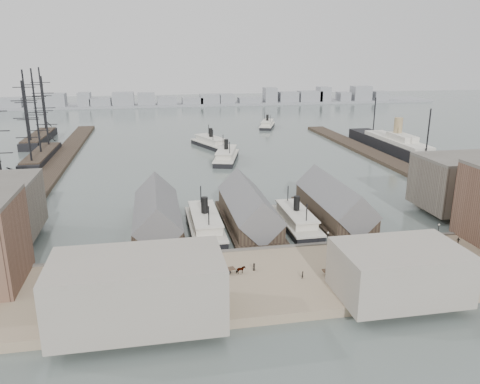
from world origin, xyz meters
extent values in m
plane|color=#505D5A|center=(0.00, 0.00, 0.00)|extent=(900.00, 900.00, 0.00)
cube|color=gray|center=(0.00, -20.00, 1.00)|extent=(180.00, 30.00, 2.00)
cube|color=#59544C|center=(0.00, -5.20, 1.15)|extent=(180.00, 1.20, 2.30)
cube|color=#2D231C|center=(-68.00, 100.00, 0.80)|extent=(10.00, 220.00, 1.60)
cube|color=#2D231C|center=(78.00, 90.00, 0.80)|extent=(10.00, 180.00, 1.60)
cube|color=#2D231C|center=(-26.00, 16.00, 0.60)|extent=(14.00, 42.00, 1.20)
cube|color=#2D231C|center=(-26.00, 17.00, 3.70)|extent=(12.00, 36.00, 5.00)
cube|color=#59595B|center=(-26.00, 17.00, 6.30)|extent=(12.60, 37.00, 12.60)
cube|color=#2D231C|center=(0.00, 16.00, 0.60)|extent=(14.00, 42.00, 1.20)
cube|color=#2D231C|center=(0.00, 17.00, 3.70)|extent=(12.00, 36.00, 5.00)
cube|color=#59595B|center=(0.00, 17.00, 6.30)|extent=(12.60, 37.00, 12.60)
cube|color=#2D231C|center=(26.00, 16.00, 0.60)|extent=(14.00, 42.00, 1.20)
cube|color=#2D231C|center=(26.00, 17.00, 3.70)|extent=(12.00, 36.00, 5.00)
cube|color=#59595B|center=(26.00, 17.00, 6.30)|extent=(12.60, 37.00, 12.60)
cube|color=#60564C|center=(68.00, 15.00, 9.50)|extent=(28.00, 20.00, 15.00)
cube|color=gray|center=(20.00, -32.00, 7.00)|extent=(24.00, 16.00, 10.00)
cube|color=gray|center=(-30.00, -32.00, 8.00)|extent=(30.00, 16.00, 12.00)
cylinder|color=black|center=(-45.00, -7.00, 3.80)|extent=(0.16, 0.16, 3.60)
sphere|color=beige|center=(-45.00, -7.00, 5.70)|extent=(0.44, 0.44, 0.44)
cylinder|color=black|center=(-15.00, -7.00, 3.80)|extent=(0.16, 0.16, 3.60)
sphere|color=beige|center=(-15.00, -7.00, 5.70)|extent=(0.44, 0.44, 0.44)
cylinder|color=black|center=(15.00, -7.00, 3.80)|extent=(0.16, 0.16, 3.60)
sphere|color=beige|center=(15.00, -7.00, 5.70)|extent=(0.44, 0.44, 0.44)
cylinder|color=black|center=(45.00, -7.00, 3.80)|extent=(0.16, 0.16, 3.60)
sphere|color=beige|center=(45.00, -7.00, 5.70)|extent=(0.44, 0.44, 0.44)
cube|color=gray|center=(0.00, 340.00, 1.00)|extent=(500.00, 40.00, 2.00)
cube|color=gray|center=(-145.16, 330.00, 5.14)|extent=(20.65, 14.00, 10.28)
cube|color=gray|center=(-123.57, 330.00, 3.62)|extent=(14.71, 14.00, 7.23)
cube|color=gray|center=(-107.98, 330.00, 6.62)|extent=(17.63, 14.00, 13.23)
cube|color=gray|center=(-83.49, 330.00, 6.79)|extent=(10.74, 14.00, 13.58)
cube|color=gray|center=(-69.86, 330.00, 4.32)|extent=(18.06, 14.00, 8.64)
cube|color=gray|center=(-49.92, 330.00, 6.64)|extent=(18.55, 14.00, 13.29)
cube|color=gray|center=(-29.70, 330.00, 6.24)|extent=(15.33, 14.00, 12.47)
cube|color=gray|center=(-11.29, 330.00, 4.36)|extent=(17.56, 14.00, 8.72)
cube|color=gray|center=(11.96, 330.00, 3.82)|extent=(18.76, 14.00, 7.63)
cube|color=gray|center=(27.85, 330.00, 5.17)|extent=(17.61, 14.00, 10.35)
cube|color=gray|center=(44.04, 330.00, 5.15)|extent=(13.38, 14.00, 10.30)
cube|color=gray|center=(65.61, 330.00, 3.38)|extent=(20.73, 14.00, 6.75)
cube|color=gray|center=(85.69, 330.00, 7.79)|extent=(11.51, 14.00, 15.57)
cube|color=gray|center=(103.47, 330.00, 5.63)|extent=(18.17, 14.00, 11.26)
cube|color=gray|center=(125.20, 330.00, 5.92)|extent=(21.81, 14.00, 11.83)
cube|color=gray|center=(139.05, 330.00, 7.75)|extent=(11.12, 14.00, 15.50)
cube|color=gray|center=(159.69, 330.00, 5.14)|extent=(10.90, 14.00, 10.29)
cube|color=gray|center=(177.90, 330.00, 7.86)|extent=(17.95, 14.00, 15.72)
cube|color=gray|center=(197.92, 330.00, 5.26)|extent=(14.21, 14.00, 10.51)
cube|color=black|center=(-13.00, 13.84, 0.95)|extent=(8.46, 29.62, 1.90)
cube|color=beige|center=(-13.00, 13.84, 2.33)|extent=(8.89, 29.62, 0.53)
cube|color=beige|center=(-13.00, 13.84, 3.81)|extent=(6.88, 21.16, 2.33)
cube|color=beige|center=(-13.00, 13.84, 5.29)|extent=(7.41, 23.27, 0.42)
cylinder|color=black|center=(-13.00, 13.84, 7.62)|extent=(1.90, 1.90, 4.76)
cylinder|color=black|center=(-13.00, 23.36, 7.41)|extent=(0.32, 0.32, 6.35)
cylinder|color=black|center=(-13.00, 4.32, 7.41)|extent=(0.32, 0.32, 6.35)
cube|color=black|center=(13.00, 12.48, 0.88)|extent=(7.79, 27.28, 1.75)
cube|color=beige|center=(13.00, 12.48, 2.14)|extent=(8.18, 27.28, 0.49)
cube|color=beige|center=(13.00, 12.48, 3.51)|extent=(6.33, 19.49, 2.14)
cube|color=beige|center=(13.00, 12.48, 4.87)|extent=(6.82, 21.43, 0.39)
cylinder|color=black|center=(13.00, 12.48, 7.01)|extent=(1.75, 1.75, 4.38)
cylinder|color=black|center=(13.00, 21.25, 6.82)|extent=(0.29, 0.29, 5.85)
cylinder|color=black|center=(13.00, 3.72, 6.82)|extent=(0.29, 0.29, 5.85)
cube|color=black|center=(6.70, 99.32, 0.96)|extent=(16.26, 31.11, 1.92)
cube|color=beige|center=(6.70, 99.32, 2.35)|extent=(16.67, 31.22, 0.53)
cube|color=beige|center=(6.70, 99.32, 3.85)|extent=(12.42, 22.45, 2.35)
cube|color=beige|center=(6.70, 99.32, 5.34)|extent=(13.51, 24.65, 0.43)
cylinder|color=black|center=(6.70, 99.32, 7.69)|extent=(1.92, 1.92, 4.81)
cylinder|color=black|center=(6.70, 108.93, 7.48)|extent=(0.32, 0.32, 6.41)
cylinder|color=black|center=(6.70, 89.70, 7.48)|extent=(0.32, 0.32, 6.41)
cube|color=black|center=(3.93, 133.02, 0.95)|extent=(18.76, 30.64, 1.90)
cube|color=beige|center=(3.93, 133.02, 2.33)|extent=(19.15, 30.79, 0.53)
cube|color=beige|center=(3.93, 133.02, 3.81)|extent=(14.17, 22.19, 2.33)
cube|color=beige|center=(3.93, 133.02, 5.29)|extent=(15.44, 24.35, 0.42)
cylinder|color=black|center=(3.93, 133.02, 7.61)|extent=(1.90, 1.90, 4.76)
cylinder|color=black|center=(3.93, 142.53, 7.40)|extent=(0.32, 0.32, 6.34)
cylinder|color=black|center=(3.93, 123.50, 7.40)|extent=(0.32, 0.32, 6.34)
cube|color=black|center=(48.73, 190.96, 0.82)|extent=(15.70, 26.40, 1.64)
cube|color=beige|center=(48.73, 190.96, 2.00)|extent=(16.04, 26.53, 0.45)
cube|color=beige|center=(48.73, 190.96, 3.27)|extent=(11.89, 19.11, 2.00)
cube|color=beige|center=(48.73, 190.96, 4.55)|extent=(12.95, 20.97, 0.36)
cylinder|color=black|center=(48.73, 190.96, 6.55)|extent=(1.64, 1.64, 4.09)
cylinder|color=black|center=(48.73, 199.14, 6.37)|extent=(0.27, 0.27, 5.46)
cylinder|color=black|center=(48.73, 182.77, 6.37)|extent=(0.27, 0.27, 5.46)
cube|color=black|center=(-76.65, 115.60, 1.81)|extent=(9.03, 52.16, 3.61)
cube|color=#2D231C|center=(-76.65, 115.60, 3.91)|extent=(8.53, 46.94, 0.60)
cylinder|color=black|center=(-76.65, 97.34, 20.06)|extent=(0.80, 0.80, 34.10)
cylinder|color=black|center=(-76.65, 115.60, 20.06)|extent=(0.80, 0.80, 34.10)
cylinder|color=black|center=(-76.65, 133.85, 20.06)|extent=(0.80, 0.80, 34.10)
cube|color=black|center=(-87.80, 164.90, 1.93)|extent=(9.67, 53.71, 3.87)
cube|color=#2D231C|center=(-87.80, 164.90, 4.19)|extent=(9.13, 48.34, 0.64)
cylinder|color=black|center=(-87.80, 146.10, 21.49)|extent=(0.86, 0.86, 36.53)
cylinder|color=black|center=(-87.80, 164.90, 21.49)|extent=(0.86, 0.86, 36.53)
cylinder|color=black|center=(-87.80, 183.70, 21.49)|extent=(0.86, 0.86, 36.53)
cube|color=black|center=(92.00, 101.19, 2.76)|extent=(11.95, 87.34, 5.52)
cube|color=beige|center=(92.00, 101.19, 6.44)|extent=(10.11, 50.56, 1.84)
cube|color=beige|center=(92.00, 96.59, 8.73)|extent=(7.35, 18.39, 2.76)
cylinder|color=tan|center=(92.00, 101.19, 12.87)|extent=(4.05, 4.05, 9.19)
cube|color=black|center=(38.02, -17.63, 2.42)|extent=(3.66, 10.10, 0.83)
cube|color=#2A3124|center=(38.02, -17.63, 4.18)|extent=(3.83, 10.63, 2.70)
cube|color=#59595B|center=(38.02, -17.63, 5.69)|extent=(4.09, 11.07, 0.31)
imported|color=black|center=(-45.85, -18.24, 2.72)|extent=(1.58, 1.48, 1.44)
cube|color=#3F2D21|center=(-48.34, -18.97, 2.90)|extent=(2.92, 2.17, 0.25)
cylinder|color=black|center=(-48.15, -19.64, 2.55)|extent=(1.08, 0.38, 1.10)
cylinder|color=black|center=(-48.54, -18.30, 2.55)|extent=(1.08, 0.38, 1.10)
imported|color=black|center=(-8.80, -17.36, 2.85)|extent=(2.16, 1.35, 1.70)
cube|color=#3F2D21|center=(-11.32, -16.76, 2.90)|extent=(2.88, 2.06, 0.25)
cylinder|color=black|center=(-11.49, -17.44, 2.55)|extent=(1.09, 0.33, 1.10)
cylinder|color=black|center=(-11.16, -16.08, 2.55)|extent=(1.09, 0.33, 1.10)
imported|color=black|center=(12.32, -21.50, 2.82)|extent=(1.40, 1.63, 1.64)
cube|color=#3F2D21|center=(9.72, -21.51, 2.90)|extent=(2.61, 1.51, 0.25)
cylinder|color=black|center=(9.72, -22.21, 2.55)|extent=(1.10, 0.08, 1.10)
cylinder|color=black|center=(9.72, -20.81, 2.55)|extent=(1.10, 0.08, 1.10)
imported|color=black|center=(-50.46, -14.56, 2.91)|extent=(0.81, 0.74, 1.82)
imported|color=black|center=(-34.05, -17.00, 2.84)|extent=(0.81, 0.94, 1.67)
imported|color=black|center=(-29.22, -9.99, 2.90)|extent=(1.33, 1.13, 1.79)
imported|color=black|center=(-18.75, -24.22, 2.85)|extent=(1.00, 1.00, 1.70)
imported|color=black|center=(-5.61, -16.38, 2.85)|extent=(0.87, 0.99, 1.70)
imported|color=black|center=(3.63, -22.10, 2.85)|extent=(0.77, 0.73, 1.70)
imported|color=black|center=(15.26, -13.27, 2.85)|extent=(1.05, 1.01, 1.71)
imported|color=black|center=(25.90, -21.27, 2.80)|extent=(1.17, 0.88, 1.60)
imported|color=black|center=(47.82, -11.48, 2.88)|extent=(1.00, 1.07, 1.76)
imported|color=black|center=(15.86, -12.53, 2.83)|extent=(0.83, 1.05, 1.67)
camera|label=1|loc=(-26.07, -107.82, 48.25)|focal=35.00mm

